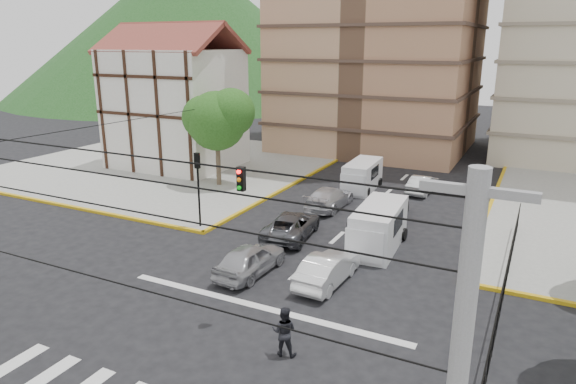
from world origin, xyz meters
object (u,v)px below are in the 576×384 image
Objects in this scene: van_left_lane at (361,177)px; car_white_front_right at (327,269)px; car_silver_front_left at (250,259)px; pedestrian_crosswalk at (284,331)px; traffic_light_nw at (198,177)px; van_right_lane at (377,229)px.

van_left_lane is 15.74m from car_white_front_right.
car_white_front_right is (3.60, -15.32, -0.32)m from van_left_lane.
car_silver_front_left is 1.01× the size of car_white_front_right.
van_left_lane is 2.62× the size of pedestrian_crosswalk.
traffic_light_nw is 13.90m from pedestrian_crosswalk.
traffic_light_nw reaches higher than car_white_front_right.
pedestrian_crosswalk is (10.23, -9.15, -2.20)m from traffic_light_nw.
traffic_light_nw reaches higher than van_right_lane.
car_silver_front_left is at bearing 12.97° from car_white_front_right.
car_silver_front_left reaches higher than car_white_front_right.
traffic_light_nw is 7.45m from car_silver_front_left.
van_left_lane is 16.00m from car_silver_front_left.
car_silver_front_left is at bearing -132.08° from van_right_lane.
traffic_light_nw is 0.92× the size of van_left_lane.
van_right_lane is at bearing -126.04° from car_silver_front_left.
traffic_light_nw reaches higher than car_silver_front_left.
van_left_lane is at bearing -87.54° from car_silver_front_left.
van_left_lane reaches higher than car_silver_front_left.
van_right_lane is 1.23× the size of car_white_front_right.
car_white_front_right is at bearing -79.28° from van_left_lane.
car_white_front_right is (-0.82, -4.90, -0.42)m from van_right_lane.
traffic_light_nw reaches higher than van_left_lane.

